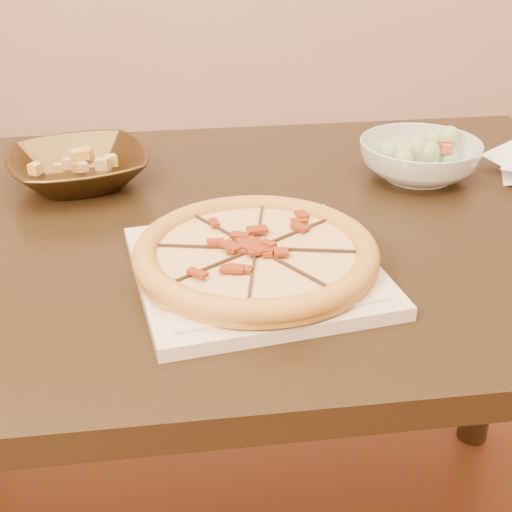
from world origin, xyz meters
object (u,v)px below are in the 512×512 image
object	(u,v)px
pizza	(256,253)
salad_bowl	(419,160)
bronze_bowl	(79,169)
plate	(256,269)
dining_table	(209,282)

from	to	relation	value
pizza	salad_bowl	distance (m)	0.44
bronze_bowl	salad_bowl	world-z (taller)	salad_bowl
plate	dining_table	bearing A→B (deg)	114.12
plate	pizza	bearing A→B (deg)	155.94
dining_table	plate	bearing A→B (deg)	-65.88
bronze_bowl	plate	bearing A→B (deg)	-46.43
pizza	salad_bowl	world-z (taller)	salad_bowl
dining_table	salad_bowl	world-z (taller)	salad_bowl
pizza	bronze_bowl	size ratio (longest dim) A/B	1.38
plate	bronze_bowl	world-z (taller)	bronze_bowl
dining_table	salad_bowl	xyz separation A→B (m)	(0.35, 0.18, 0.14)
dining_table	plate	world-z (taller)	plate
dining_table	pizza	xyz separation A→B (m)	(0.07, -0.16, 0.14)
plate	salad_bowl	size ratio (longest dim) A/B	1.83
dining_table	bronze_bowl	size ratio (longest dim) A/B	6.46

